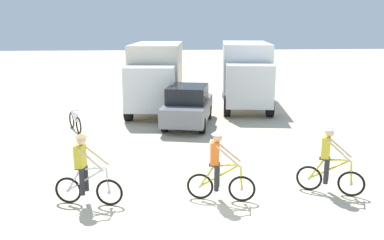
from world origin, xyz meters
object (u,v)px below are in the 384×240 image
at_px(box_truck_cream_rv, 156,73).
at_px(cyclist_near_camera, 329,162).
at_px(sedan_parked, 188,105).
at_px(cyclist_orange_shirt, 85,172).
at_px(cyclist_cowboy_hat, 219,168).
at_px(box_truck_avon_van, 246,71).
at_px(bicycle_spare, 75,121).

relative_size(box_truck_cream_rv, cyclist_near_camera, 3.82).
relative_size(box_truck_cream_rv, sedan_parked, 1.55).
height_order(cyclist_orange_shirt, cyclist_cowboy_hat, same).
distance_m(box_truck_avon_van, cyclist_orange_shirt, 13.65).
xyz_separation_m(sedan_parked, bicycle_spare, (-4.75, -0.54, -0.48)).
bearing_deg(box_truck_cream_rv, cyclist_near_camera, -68.35).
xyz_separation_m(box_truck_avon_van, cyclist_near_camera, (-0.29, -11.79, -1.03)).
bearing_deg(cyclist_orange_shirt, bicycle_spare, 103.09).
relative_size(sedan_parked, cyclist_cowboy_hat, 2.46).
bearing_deg(cyclist_orange_shirt, cyclist_near_camera, 1.70).
height_order(box_truck_avon_van, cyclist_orange_shirt, box_truck_avon_van).
distance_m(box_truck_avon_van, sedan_parked, 5.50).
bearing_deg(cyclist_orange_shirt, cyclist_cowboy_hat, -0.49).
bearing_deg(box_truck_cream_rv, sedan_parked, -69.76).
height_order(sedan_parked, cyclist_near_camera, cyclist_near_camera).
bearing_deg(sedan_parked, bicycle_spare, -173.50).
relative_size(sedan_parked, cyclist_near_camera, 2.46).
bearing_deg(box_truck_avon_van, cyclist_near_camera, -91.41).
bearing_deg(cyclist_near_camera, cyclist_orange_shirt, -178.30).
bearing_deg(box_truck_avon_van, cyclist_orange_shirt, -118.41).
height_order(box_truck_cream_rv, box_truck_avon_van, same).
bearing_deg(sedan_parked, box_truck_avon_van, 50.98).
bearing_deg(cyclist_orange_shirt, box_truck_cream_rv, 81.51).
relative_size(sedan_parked, cyclist_orange_shirt, 2.46).
bearing_deg(sedan_parked, cyclist_near_camera, -67.67).
relative_size(box_truck_avon_van, sedan_parked, 1.56).
bearing_deg(cyclist_near_camera, box_truck_cream_rv, 111.65).
relative_size(box_truck_avon_van, cyclist_near_camera, 3.85).
xyz_separation_m(cyclist_cowboy_hat, cyclist_near_camera, (2.91, 0.21, 0.00)).
height_order(box_truck_avon_van, sedan_parked, box_truck_avon_van).
xyz_separation_m(cyclist_orange_shirt, bicycle_spare, (-1.68, 7.23, -0.45)).
distance_m(box_truck_cream_rv, box_truck_avon_van, 4.79).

